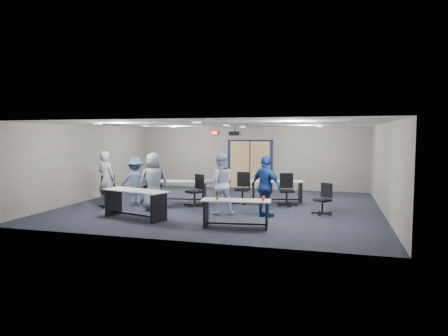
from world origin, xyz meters
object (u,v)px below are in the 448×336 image
(chair_back_a, at_px, (153,185))
(person_back, at_px, (135,181))
(person_lightblue, at_px, (220,184))
(chair_back_b, at_px, (195,190))
(chair_back_c, at_px, (242,188))
(table_back_right, at_px, (277,188))
(person_gray, at_px, (106,179))
(table_front_left, at_px, (135,199))
(chair_loose_left, at_px, (110,192))
(chair_back_d, at_px, (287,190))
(table_back_left, at_px, (181,188))
(person_plaid, at_px, (154,181))
(person_navy, at_px, (266,187))
(chair_loose_right, at_px, (322,199))
(table_front_right, at_px, (236,208))

(chair_back_a, height_order, person_back, person_back)
(person_lightblue, relative_size, person_back, 1.13)
(chair_back_b, xyz_separation_m, chair_back_c, (1.43, 0.86, 0.01))
(table_back_right, xyz_separation_m, person_gray, (-5.29, -2.31, 0.40))
(chair_back_c, bearing_deg, table_front_left, -129.65)
(chair_loose_left, xyz_separation_m, person_lightblue, (3.75, -0.13, 0.40))
(person_lightblue, bearing_deg, chair_back_d, -154.46)
(table_back_left, height_order, chair_loose_left, chair_loose_left)
(table_front_left, relative_size, person_lightblue, 1.15)
(person_plaid, bearing_deg, table_front_left, 63.54)
(person_navy, xyz_separation_m, person_back, (-4.48, 0.67, -0.07))
(chair_back_c, bearing_deg, person_gray, -160.85)
(person_plaid, distance_m, person_back, 1.08)
(chair_loose_right, bearing_deg, person_gray, -140.13)
(table_front_right, distance_m, person_lightblue, 1.83)
(chair_back_b, distance_m, person_back, 1.99)
(chair_loose_left, xyz_separation_m, person_gray, (-0.20, 0.13, 0.40))
(chair_back_c, bearing_deg, chair_back_d, -2.20)
(chair_loose_left, bearing_deg, table_front_left, -84.50)
(chair_loose_left, distance_m, person_plaid, 1.63)
(table_front_right, relative_size, table_back_left, 0.95)
(chair_back_d, distance_m, person_back, 5.04)
(table_front_left, height_order, table_front_right, table_front_right)
(table_back_left, bearing_deg, chair_loose_right, -19.80)
(chair_back_a, bearing_deg, chair_back_d, -0.64)
(chair_back_d, bearing_deg, table_back_left, 173.50)
(table_back_right, distance_m, person_navy, 2.64)
(chair_back_a, xyz_separation_m, person_plaid, (0.80, -1.63, 0.33))
(table_front_right, distance_m, chair_back_b, 3.36)
(chair_loose_right, distance_m, person_gray, 6.93)
(chair_back_a, bearing_deg, table_back_left, -1.77)
(person_navy, height_order, person_back, person_navy)
(chair_back_c, relative_size, chair_loose_right, 1.16)
(table_front_left, distance_m, person_gray, 2.38)
(chair_loose_left, relative_size, person_navy, 0.59)
(table_back_right, height_order, chair_loose_left, chair_loose_left)
(person_navy, bearing_deg, chair_loose_right, -120.40)
(person_gray, xyz_separation_m, person_back, (0.86, 0.37, -0.10))
(chair_back_a, bearing_deg, chair_back_b, -22.60)
(chair_back_b, xyz_separation_m, person_back, (-1.91, -0.49, 0.29))
(chair_back_a, relative_size, person_gray, 0.63)
(table_front_right, bearing_deg, person_navy, 64.16)
(chair_back_c, xyz_separation_m, chair_loose_left, (-3.99, -1.84, -0.02))
(table_back_right, xyz_separation_m, chair_back_c, (-1.09, -0.59, 0.02))
(chair_loose_right, bearing_deg, table_front_left, -122.91)
(chair_back_a, xyz_separation_m, person_lightblue, (2.97, -1.71, 0.34))
(person_navy, bearing_deg, person_back, 22.30)
(table_back_right, height_order, chair_back_a, chair_back_a)
(table_front_right, height_order, chair_loose_right, table_front_right)
(table_front_left, bearing_deg, table_front_right, 11.05)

